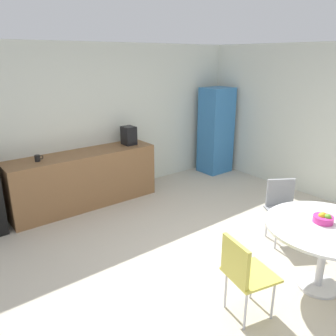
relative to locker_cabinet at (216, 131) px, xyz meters
The scene contains 11 objects.
ground_plane 3.71m from the locker_cabinet, 135.00° to the right, with size 6.00×6.00×0.00m, color beige.
wall_back 2.62m from the locker_cabinet, 169.99° to the left, with size 6.00×0.10×2.60m, color silver.
counter_block 2.99m from the locker_cabinet, behind, with size 2.42×0.60×0.90m, color brown.
locker_cabinet is the anchor object (origin of this frame).
round_table 3.95m from the locker_cabinet, 119.13° to the right, with size 1.24×1.24×0.74m.
chair_gray 2.93m from the locker_cabinet, 118.01° to the right, with size 0.58×0.58×0.83m.
chair_yellow 4.35m from the locker_cabinet, 132.44° to the right, with size 0.51×0.51×0.83m.
fruit_bowl 3.87m from the locker_cabinet, 119.21° to the right, with size 0.20×0.20×0.11m.
mug_white 3.66m from the locker_cabinet, behind, with size 0.13×0.08×0.09m.
mug_green 2.08m from the locker_cabinet, behind, with size 0.13×0.08×0.09m.
coffee_maker 2.08m from the locker_cabinet, behind, with size 0.20×0.24×0.32m, color black.
Camera 1 is at (-2.55, -2.30, 2.39)m, focal length 36.06 mm.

